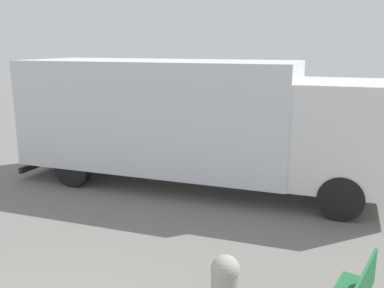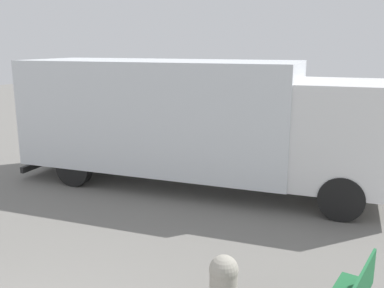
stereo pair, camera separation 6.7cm
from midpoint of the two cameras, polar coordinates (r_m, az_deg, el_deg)
delivery_truck at (r=10.58m, az=0.44°, el=3.53°), size 9.34×3.88×3.11m
bollard_near_bench at (r=6.15m, az=4.55°, el=-17.40°), size 0.41×0.41×0.69m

